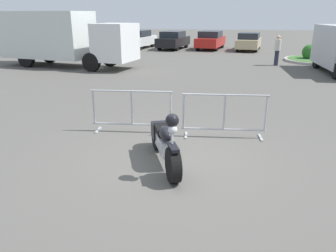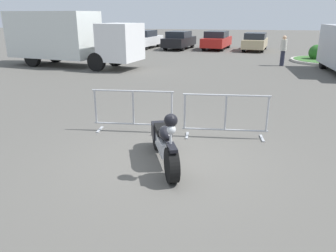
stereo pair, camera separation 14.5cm
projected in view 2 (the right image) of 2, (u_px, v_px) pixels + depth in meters
ground_plane at (169, 159)px, 6.74m from camera, size 120.00×120.00×0.00m
motorcycle at (164, 141)px, 6.41m from camera, size 0.97×2.08×1.23m
crowd_barrier_near at (133, 111)px, 8.15m from camera, size 2.03×0.59×1.07m
crowd_barrier_far at (225, 116)px, 7.74m from camera, size 2.03×0.59×1.07m
box_truck at (67, 37)px, 18.28m from camera, size 7.98×3.60×2.98m
parked_car_green at (75, 39)px, 29.16m from camera, size 2.33×4.37×1.41m
parked_car_blue at (111, 39)px, 29.12m from camera, size 2.47×4.63×1.50m
parked_car_white at (144, 39)px, 28.41m from camera, size 2.49×4.68×1.51m
parked_car_black at (179, 40)px, 27.65m from camera, size 2.43×4.56×1.47m
parked_car_red at (217, 40)px, 27.43m from camera, size 2.46×4.63×1.49m
parked_car_tan at (255, 42)px, 26.46m from camera, size 2.33×4.37×1.41m
pedestrian at (283, 50)px, 18.57m from camera, size 0.48×0.48×1.69m
planter_island at (327, 57)px, 20.41m from camera, size 4.30×4.30×1.03m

